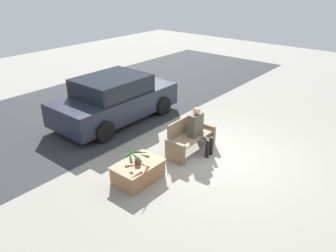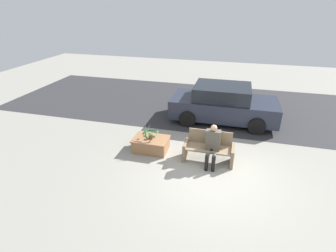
{
  "view_description": "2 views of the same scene",
  "coord_description": "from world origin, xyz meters",
  "px_view_note": "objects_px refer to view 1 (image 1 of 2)",
  "views": [
    {
      "loc": [
        -6.49,
        -3.63,
        4.25
      ],
      "look_at": [
        -0.95,
        0.93,
        0.91
      ],
      "focal_mm": 35.0,
      "sensor_mm": 36.0,
      "label": 1
    },
    {
      "loc": [
        0.28,
        -5.98,
        4.33
      ],
      "look_at": [
        -1.53,
        0.82,
        0.94
      ],
      "focal_mm": 28.0,
      "sensor_mm": 36.0,
      "label": 2
    }
  ],
  "objects_px": {
    "planter_box": "(138,171)",
    "potted_plant": "(137,155)",
    "person_seated": "(198,129)",
    "bench": "(190,137)",
    "parked_car": "(115,99)"
  },
  "relations": [
    {
      "from": "planter_box",
      "to": "potted_plant",
      "type": "relative_size",
      "value": 2.04
    },
    {
      "from": "bench",
      "to": "potted_plant",
      "type": "distance_m",
      "value": 1.85
    },
    {
      "from": "potted_plant",
      "to": "parked_car",
      "type": "xyz_separation_m",
      "value": [
        2.0,
        2.92,
        0.07
      ]
    },
    {
      "from": "person_seated",
      "to": "parked_car",
      "type": "xyz_separation_m",
      "value": [
        0.06,
        3.21,
        0.04
      ]
    },
    {
      "from": "bench",
      "to": "planter_box",
      "type": "relative_size",
      "value": 1.33
    },
    {
      "from": "person_seated",
      "to": "potted_plant",
      "type": "distance_m",
      "value": 1.96
    },
    {
      "from": "person_seated",
      "to": "planter_box",
      "type": "relative_size",
      "value": 1.11
    },
    {
      "from": "bench",
      "to": "parked_car",
      "type": "relative_size",
      "value": 0.36
    },
    {
      "from": "planter_box",
      "to": "parked_car",
      "type": "height_order",
      "value": "parked_car"
    },
    {
      "from": "planter_box",
      "to": "potted_plant",
      "type": "height_order",
      "value": "potted_plant"
    },
    {
      "from": "parked_car",
      "to": "person_seated",
      "type": "bearing_deg",
      "value": -91.09
    },
    {
      "from": "person_seated",
      "to": "potted_plant",
      "type": "xyz_separation_m",
      "value": [
        -1.94,
        0.3,
        -0.03
      ]
    },
    {
      "from": "bench",
      "to": "parked_car",
      "type": "height_order",
      "value": "parked_car"
    },
    {
      "from": "planter_box",
      "to": "bench",
      "type": "bearing_deg",
      "value": -2.97
    },
    {
      "from": "person_seated",
      "to": "planter_box",
      "type": "height_order",
      "value": "person_seated"
    }
  ]
}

